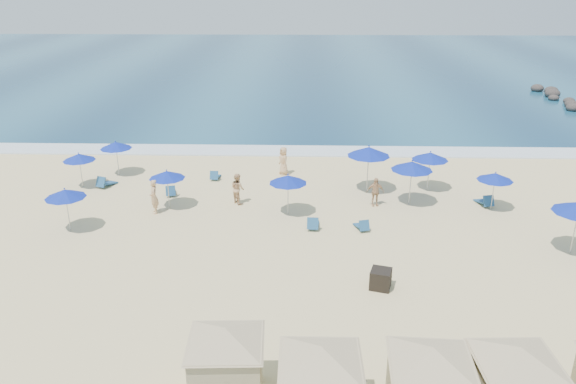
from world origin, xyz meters
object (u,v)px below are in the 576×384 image
at_px(trash_bin, 381,279).
at_px(umbrella_5, 369,151).
at_px(beachgoer_1, 238,188).
at_px(umbrella_6, 412,166).
at_px(beachgoer_3, 284,161).
at_px(cabana_1, 320,375).
at_px(cabana_3, 515,376).
at_px(umbrella_0, 79,157).
at_px(cabana_0, 226,355).
at_px(umbrella_7, 430,156).
at_px(umbrella_8, 495,177).
at_px(cabana_2, 430,377).
at_px(umbrella_4, 288,179).
at_px(beachgoer_0, 154,197).
at_px(umbrella_2, 116,145).
at_px(umbrella_1, 65,194).
at_px(beachgoer_2, 375,192).
at_px(umbrella_3, 167,175).

relative_size(trash_bin, umbrella_5, 0.28).
height_order(trash_bin, beachgoer_1, beachgoer_1).
xyz_separation_m(umbrella_6, beachgoer_3, (-6.95, 4.65, -1.31)).
bearing_deg(beachgoer_1, trash_bin, 178.05).
height_order(cabana_1, cabana_3, cabana_1).
bearing_deg(umbrella_0, cabana_0, -58.03).
bearing_deg(umbrella_7, umbrella_8, -45.36).
height_order(trash_bin, cabana_2, cabana_2).
bearing_deg(umbrella_4, cabana_3, -65.54).
bearing_deg(beachgoer_0, umbrella_2, -162.86).
xyz_separation_m(trash_bin, cabana_1, (-2.58, -7.25, 1.21)).
xyz_separation_m(umbrella_0, umbrella_1, (1.58, -5.86, 0.08)).
bearing_deg(trash_bin, beachgoer_3, 124.36).
xyz_separation_m(cabana_0, umbrella_5, (5.75, 16.96, 0.82)).
xyz_separation_m(trash_bin, umbrella_2, (-14.51, 12.98, 1.50)).
height_order(umbrella_0, beachgoer_1, umbrella_0).
relative_size(cabana_2, cabana_3, 1.01).
height_order(umbrella_0, umbrella_4, umbrella_4).
bearing_deg(cabana_1, umbrella_2, 120.52).
distance_m(umbrella_8, beachgoer_1, 13.49).
relative_size(cabana_2, umbrella_7, 1.92).
height_order(umbrella_5, umbrella_6, umbrella_5).
relative_size(trash_bin, cabana_1, 0.17).
xyz_separation_m(cabana_0, cabana_1, (2.64, -0.85, 0.05)).
height_order(cabana_0, cabana_1, cabana_1).
xyz_separation_m(umbrella_0, beachgoer_3, (11.62, 2.58, -0.95)).
distance_m(cabana_2, umbrella_7, 18.53).
xyz_separation_m(umbrella_7, beachgoer_0, (-14.82, -3.79, -1.12)).
bearing_deg(beachgoer_2, umbrella_4, -169.96).
distance_m(trash_bin, umbrella_8, 10.70).
relative_size(cabana_2, umbrella_2, 2.06).
height_order(umbrella_8, beachgoer_2, umbrella_8).
xyz_separation_m(cabana_1, umbrella_4, (-1.29, 14.43, 0.31)).
distance_m(cabana_1, beachgoer_0, 16.58).
bearing_deg(beachgoer_1, beachgoer_3, -65.25).
distance_m(cabana_3, umbrella_7, 18.09).
xyz_separation_m(cabana_0, beachgoer_1, (-1.40, 15.01, -0.72)).
bearing_deg(umbrella_5, umbrella_1, -159.27).
xyz_separation_m(beachgoer_0, beachgoer_2, (11.52, 1.35, -0.12)).
distance_m(beachgoer_1, beachgoer_3, 5.28).
relative_size(umbrella_0, umbrella_1, 0.96).
bearing_deg(trash_bin, umbrella_4, 134.72).
bearing_deg(beachgoer_3, trash_bin, -7.47).
bearing_deg(cabana_1, cabana_0, 162.07).
distance_m(cabana_3, beachgoer_0, 19.58).
relative_size(umbrella_0, umbrella_2, 0.96).
height_order(umbrella_6, beachgoer_3, umbrella_6).
xyz_separation_m(trash_bin, umbrella_1, (-14.36, 4.93, 1.51)).
height_order(cabana_2, umbrella_3, cabana_2).
distance_m(umbrella_1, beachgoer_1, 8.64).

